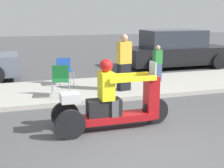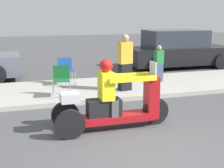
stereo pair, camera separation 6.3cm
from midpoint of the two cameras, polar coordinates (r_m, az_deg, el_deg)
The scene contains 8 objects.
ground_plane at distance 5.37m, azimuth 7.48°, elevation -12.68°, with size 60.00×60.00×0.00m, color #4C4C4F.
sidewalk_strip at distance 9.48m, azimuth -4.36°, elevation -0.96°, with size 28.00×2.80×0.12m.
motorcycle_trike at distance 6.28m, azimuth -0.28°, elevation -3.71°, with size 2.43×0.67×1.44m.
spectator_far_back at distance 8.96m, azimuth 2.00°, elevation 3.75°, with size 0.42×0.30×1.62m.
spectator_by_tree at distance 10.29m, azimuth 8.12°, elevation 3.62°, with size 0.31×0.22×1.19m.
folding_chair_curbside at distance 9.89m, azimuth -8.90°, elevation 2.84°, with size 0.48×0.48×0.82m.
folding_chair_set_back at distance 8.46m, azimuth -9.62°, elevation 1.16°, with size 0.53×0.53×0.82m.
parked_car_lot_left at distance 13.89m, azimuth 11.48°, elevation 6.11°, with size 4.58×2.00×1.62m.
Camera 1 is at (-2.15, -4.36, 2.29)m, focal length 50.00 mm.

